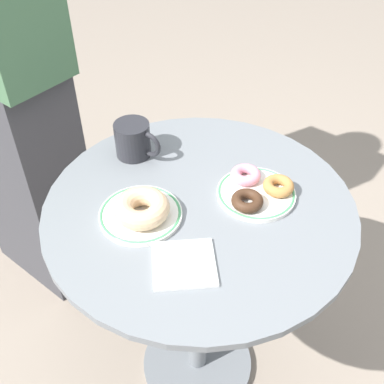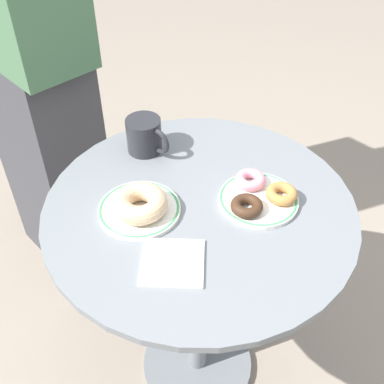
% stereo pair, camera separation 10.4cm
% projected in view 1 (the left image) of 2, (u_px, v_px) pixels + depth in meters
% --- Properties ---
extents(ground_plane, '(7.00, 7.00, 0.02)m').
position_uv_depth(ground_plane, '(197.00, 366.00, 1.56)').
color(ground_plane, gray).
extents(cafe_table, '(0.70, 0.70, 0.72)m').
position_uv_depth(cafe_table, '(199.00, 264.00, 1.21)').
color(cafe_table, slate).
rests_on(cafe_table, ground).
extents(plate_left, '(0.18, 0.18, 0.01)m').
position_uv_depth(plate_left, '(141.00, 214.00, 1.04)').
color(plate_left, white).
rests_on(plate_left, cafe_table).
extents(plate_right, '(0.18, 0.18, 0.01)m').
position_uv_depth(plate_right, '(256.00, 193.00, 1.09)').
color(plate_right, white).
rests_on(plate_right, cafe_table).
extents(donut_glazed, '(0.17, 0.17, 0.04)m').
position_uv_depth(donut_glazed, '(142.00, 208.00, 1.01)').
color(donut_glazed, '#E0B789').
rests_on(donut_glazed, plate_left).
extents(donut_old_fashioned, '(0.08, 0.08, 0.02)m').
position_uv_depth(donut_old_fashioned, '(278.00, 186.00, 1.08)').
color(donut_old_fashioned, '#BC7F42').
rests_on(donut_old_fashioned, plate_right).
extents(donut_pink_frosted, '(0.10, 0.10, 0.02)m').
position_uv_depth(donut_pink_frosted, '(246.00, 175.00, 1.11)').
color(donut_pink_frosted, pink).
rests_on(donut_pink_frosted, plate_right).
extents(donut_chocolate, '(0.10, 0.10, 0.02)m').
position_uv_depth(donut_chocolate, '(247.00, 201.00, 1.04)').
color(donut_chocolate, '#422819').
rests_on(donut_chocolate, plate_right).
extents(paper_napkin, '(0.13, 0.13, 0.01)m').
position_uv_depth(paper_napkin, '(184.00, 264.00, 0.94)').
color(paper_napkin, white).
rests_on(paper_napkin, cafe_table).
extents(coffee_mug, '(0.12, 0.10, 0.09)m').
position_uv_depth(coffee_mug, '(134.00, 140.00, 1.18)').
color(coffee_mug, '#28282D').
rests_on(coffee_mug, cafe_table).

